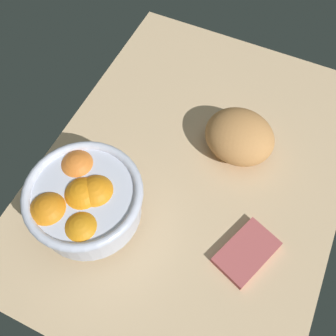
{
  "coord_description": "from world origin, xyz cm",
  "views": [
    {
      "loc": [
        35.94,
        10.97,
        66.46
      ],
      "look_at": [
        4.61,
        -3.53,
        5.0
      ],
      "focal_mm": 40.59,
      "sensor_mm": 36.0,
      "label": 1
    }
  ],
  "objects": [
    {
      "name": "ground_plane",
      "position": [
        0.0,
        0.0,
        -1.5
      ],
      "size": [
        77.06,
        57.72,
        3.0
      ],
      "primitive_type": "cube",
      "color": "#D4B388"
    },
    {
      "name": "fruit_bowl",
      "position": [
        17.63,
        -13.41,
        7.1
      ],
      "size": [
        20.19,
        20.19,
        11.56
      ],
      "color": "silver",
      "rests_on": "ground"
    },
    {
      "name": "bread_loaf",
      "position": [
        -8.15,
        6.11,
        4.29
      ],
      "size": [
        14.56,
        15.83,
        8.58
      ],
      "primitive_type": "ellipsoid",
      "rotation": [
        0.0,
        0.0,
        1.41
      ],
      "color": "tan",
      "rests_on": "ground"
    },
    {
      "name": "napkin_folded",
      "position": [
        12.08,
        15.24,
        0.7
      ],
      "size": [
        13.04,
        10.6,
        1.39
      ],
      "primitive_type": "cube",
      "rotation": [
        0.0,
        0.0,
        -0.37
      ],
      "color": "#B45353",
      "rests_on": "ground"
    }
  ]
}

